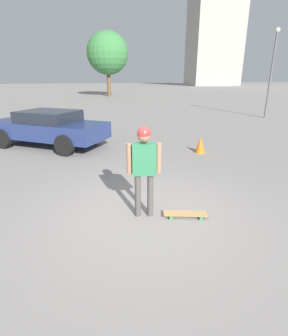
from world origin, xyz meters
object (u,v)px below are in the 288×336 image
skateboard (185,214)px  traffic_cone (200,145)px  person (144,161)px  car_parked_near (48,127)px

skateboard → traffic_cone: size_ratio=1.57×
person → skateboard: bearing=-7.1°
person → car_parked_near: person is taller
car_parked_near → traffic_cone: size_ratio=8.50×
person → car_parked_near: 6.46m
car_parked_near → person: bearing=145.3°
car_parked_near → skateboard: bearing=150.5°
person → skateboard: size_ratio=2.01×
person → car_parked_near: size_ratio=0.37×
person → traffic_cone: 4.93m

